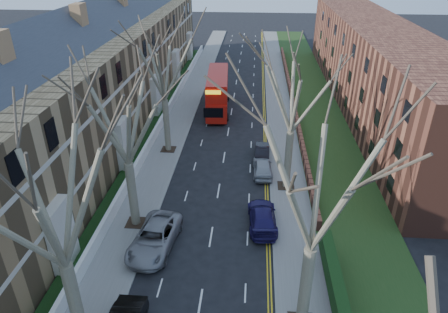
# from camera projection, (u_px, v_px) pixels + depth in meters

# --- Properties ---
(pavement_left) EXTENTS (3.00, 102.00, 0.12)m
(pavement_left) POSITION_uv_depth(u_px,v_px,m) (184.00, 110.00, 49.90)
(pavement_left) COLOR slate
(pavement_left) RESTS_ON ground
(pavement_right) EXTENTS (3.00, 102.00, 0.12)m
(pavement_right) POSITION_uv_depth(u_px,v_px,m) (280.00, 113.00, 49.08)
(pavement_right) COLOR slate
(pavement_right) RESTS_ON ground
(terrace_left) EXTENTS (9.70, 78.00, 13.60)m
(terrace_left) POSITION_uv_depth(u_px,v_px,m) (94.00, 86.00, 40.81)
(terrace_left) COLOR olive
(terrace_left) RESTS_ON ground
(flats_right) EXTENTS (13.97, 54.00, 10.00)m
(flats_right) POSITION_uv_depth(u_px,v_px,m) (374.00, 66.00, 49.49)
(flats_right) COLOR brown
(flats_right) RESTS_ON ground
(front_wall_left) EXTENTS (0.30, 78.00, 1.00)m
(front_wall_left) POSITION_uv_depth(u_px,v_px,m) (156.00, 132.00, 42.72)
(front_wall_left) COLOR white
(front_wall_left) RESTS_ON ground
(grass_verge_right) EXTENTS (6.00, 102.00, 0.06)m
(grass_verge_right) POSITION_uv_depth(u_px,v_px,m) (317.00, 113.00, 48.73)
(grass_verge_right) COLOR #1E3D16
(grass_verge_right) RESTS_ON ground
(tree_left_mid) EXTENTS (10.50, 10.50, 14.71)m
(tree_left_mid) POSITION_uv_depth(u_px,v_px,m) (46.00, 189.00, 16.39)
(tree_left_mid) COLOR brown
(tree_left_mid) RESTS_ON ground
(tree_left_far) EXTENTS (10.15, 10.15, 14.22)m
(tree_left_far) POSITION_uv_depth(u_px,v_px,m) (121.00, 108.00, 25.33)
(tree_left_far) COLOR brown
(tree_left_far) RESTS_ON ground
(tree_left_dist) EXTENTS (10.50, 10.50, 14.71)m
(tree_left_dist) POSITION_uv_depth(u_px,v_px,m) (162.00, 56.00, 35.73)
(tree_left_dist) COLOR brown
(tree_left_dist) RESTS_ON ground
(tree_right_mid) EXTENTS (10.50, 10.50, 14.71)m
(tree_right_mid) POSITION_uv_depth(u_px,v_px,m) (321.00, 175.00, 17.37)
(tree_right_mid) COLOR brown
(tree_right_mid) RESTS_ON ground
(tree_right_far) EXTENTS (10.15, 10.15, 14.22)m
(tree_right_far) POSITION_uv_depth(u_px,v_px,m) (295.00, 83.00, 29.82)
(tree_right_far) COLOR brown
(tree_right_far) RESTS_ON ground
(double_decker_bus) EXTENTS (3.21, 10.86, 4.50)m
(double_decker_bus) POSITION_uv_depth(u_px,v_px,m) (218.00, 93.00, 49.08)
(double_decker_bus) COLOR #B6160D
(double_decker_bus) RESTS_ON ground
(car_left_far) EXTENTS (3.24, 5.97, 1.59)m
(car_left_far) POSITION_uv_depth(u_px,v_px,m) (155.00, 238.00, 27.10)
(car_left_far) COLOR gray
(car_left_far) RESTS_ON ground
(car_right_near) EXTENTS (2.31, 5.06, 1.44)m
(car_right_near) POSITION_uv_depth(u_px,v_px,m) (262.00, 217.00, 29.30)
(car_right_near) COLOR #1D164D
(car_right_near) RESTS_ON ground
(car_right_mid) EXTENTS (1.90, 4.28, 1.43)m
(car_right_mid) POSITION_uv_depth(u_px,v_px,m) (263.00, 167.00, 35.83)
(car_right_mid) COLOR #9EA1A6
(car_right_mid) RESTS_ON ground
(car_right_far) EXTENTS (1.43, 3.89, 1.27)m
(car_right_far) POSITION_uv_depth(u_px,v_px,m) (262.00, 151.00, 38.82)
(car_right_far) COLOR black
(car_right_far) RESTS_ON ground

